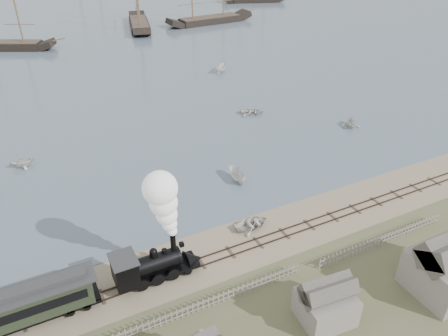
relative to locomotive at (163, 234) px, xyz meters
name	(u,v)px	position (x,y,z in m)	size (l,w,h in m)	color
ground	(230,237)	(7.31, 2.00, -4.54)	(600.00, 600.00, 0.00)	gray
rail_track	(240,249)	(7.31, 0.00, -4.50)	(120.00, 1.80, 0.16)	#35251D
picket_fence_west	(199,312)	(0.81, -5.00, -4.54)	(19.00, 0.10, 1.20)	slate
picket_fence_east	(382,244)	(19.81, -5.50, -4.54)	(15.00, 0.10, 1.20)	slate
shed_mid	(324,318)	(9.31, -10.00, -4.54)	(4.00, 3.50, 3.60)	slate
shed_right	(442,287)	(20.31, -12.00, -4.54)	(6.00, 5.00, 5.10)	slate
locomotive	(163,234)	(0.00, 0.00, 0.00)	(7.91, 2.95, 9.86)	black
passenger_coach	(11,309)	(-12.20, 0.00, -2.58)	(12.64, 2.44, 3.07)	black
beached_dinghy	(252,224)	(9.97, 2.42, -4.15)	(3.72, 2.66, 0.77)	silver
rowboat_1	(22,161)	(-9.42, 25.45, -3.72)	(2.87, 2.48, 1.51)	silver
rowboat_2	(237,176)	(12.69, 10.68, -3.83)	(3.37, 1.27, 1.30)	silver
rowboat_3	(252,112)	(23.83, 26.45, -4.11)	(3.59, 2.56, 0.74)	silver
rowboat_4	(351,122)	(34.49, 16.02, -3.68)	(3.02, 2.60, 1.59)	silver
rowboat_5	(221,68)	(28.54, 46.51, -3.75)	(3.78, 1.42, 1.46)	silver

